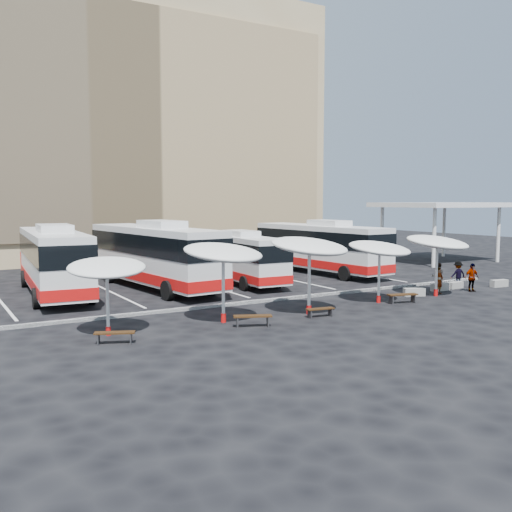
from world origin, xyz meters
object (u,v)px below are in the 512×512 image
bus_0 (53,258)px  conc_bench_1 (440,287)px  wood_bench_1 (253,318)px  conc_bench_0 (414,292)px  wood_bench_3 (402,296)px  sunshade_4 (437,243)px  wood_bench_0 (115,335)px  passenger_1 (438,277)px  passenger_0 (439,281)px  wood_bench_2 (320,310)px  passenger_3 (458,274)px  bus_3 (319,246)px  conc_bench_2 (456,285)px  sunshade_2 (309,247)px  sunshade_1 (223,253)px  passenger_2 (472,278)px  bus_2 (235,255)px  bus_1 (154,253)px  sunshade_3 (380,249)px  conc_bench_3 (499,283)px  sunshade_0 (107,268)px

bus_0 → conc_bench_1: size_ratio=10.78×
wood_bench_1 → conc_bench_0: bearing=10.4°
wood_bench_3 → conc_bench_1: (4.99, 1.90, -0.16)m
sunshade_4 → wood_bench_0: 19.04m
conc_bench_0 → passenger_1: passenger_1 is taller
passenger_0 → passenger_1: 1.60m
wood_bench_2 → passenger_3: size_ratio=0.89×
conc_bench_1 → bus_3: bearing=96.6°
conc_bench_2 → sunshade_2: bearing=-171.4°
bus_0 → conc_bench_2: bearing=-20.7°
sunshade_1 → passenger_2: sunshade_1 is taller
bus_0 → sunshade_4: bus_0 is taller
wood_bench_3 → passenger_2: passenger_2 is taller
bus_2 → sunshade_1: 12.61m
wood_bench_2 → passenger_0: passenger_0 is taller
bus_3 → bus_2: bearing=-176.9°
bus_1 → sunshade_3: bearing=-58.1°
wood_bench_0 → conc_bench_0: 17.86m
bus_0 → passenger_1: size_ratio=7.97×
bus_0 → sunshade_2: (9.20, -12.13, 1.15)m
sunshade_4 → passenger_2: sunshade_4 is taller
sunshade_1 → conc_bench_2: size_ratio=4.15×
sunshade_4 → wood_bench_0: (-18.80, -1.41, -2.67)m
conc_bench_0 → passenger_3: (5.02, 1.17, 0.56)m
wood_bench_0 → passenger_3: size_ratio=0.97×
wood_bench_1 → bus_1: bearing=88.8°
conc_bench_0 → passenger_3: size_ratio=0.76×
wood_bench_1 → bus_0: bearing=112.8°
bus_3 → conc_bench_1: bus_3 is taller
bus_1 → bus_3: 13.15m
bus_2 → bus_1: bearing=-179.5°
conc_bench_1 → bus_2: bearing=132.9°
bus_3 → passenger_0: 11.25m
wood_bench_1 → wood_bench_3: 9.63m
conc_bench_0 → passenger_0: bearing=-7.9°
bus_3 → wood_bench_2: bus_3 is taller
wood_bench_3 → passenger_3: (7.26, 2.50, 0.41)m
sunshade_4 → wood_bench_1: (-12.89, -1.56, -2.64)m
sunshade_2 → sunshade_4: size_ratio=1.08×
conc_bench_0 → conc_bench_3: size_ratio=1.02×
wood_bench_1 → conc_bench_0: (11.84, 2.18, -0.16)m
bus_0 → sunshade_1: size_ratio=2.95×
conc_bench_1 → passenger_3: 2.42m
sunshade_0 → sunshade_4: (18.62, -0.06, 0.30)m
passenger_1 → sunshade_2: bearing=32.9°
sunshade_2 → passenger_1: size_ratio=2.81×
bus_3 → wood_bench_2: (-9.66, -12.92, -1.71)m
bus_2 → conc_bench_2: size_ratio=10.38×
bus_2 → passenger_3: 14.19m
wood_bench_1 → conc_bench_1: 14.84m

